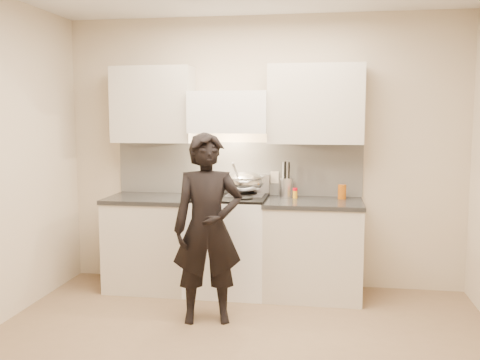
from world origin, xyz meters
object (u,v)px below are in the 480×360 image
(stove, at_px, (228,243))
(person, at_px, (208,228))
(utensil_crock, at_px, (286,186))
(counter_right, at_px, (313,248))
(wok, at_px, (244,182))

(stove, height_order, person, person)
(stove, relative_size, utensil_crock, 2.77)
(counter_right, relative_size, person, 0.58)
(stove, xyz_separation_m, wok, (0.14, 0.14, 0.59))
(counter_right, height_order, wok, wok)
(stove, distance_m, wok, 0.63)
(counter_right, bearing_deg, wok, 168.13)
(person, bearing_deg, counter_right, 28.96)
(utensil_crock, height_order, person, person)
(stove, bearing_deg, person, -91.51)
(wok, xyz_separation_m, utensil_crock, (0.41, 0.07, -0.04))
(wok, bearing_deg, counter_right, -11.87)
(counter_right, height_order, person, person)
(person, bearing_deg, wok, 66.18)
(wok, bearing_deg, person, -99.96)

